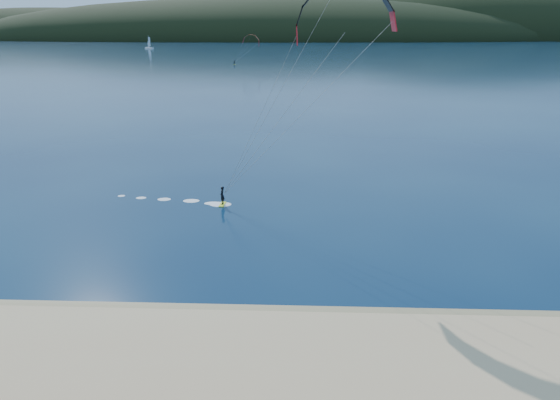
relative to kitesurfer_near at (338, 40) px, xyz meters
name	(u,v)px	position (x,y,z in m)	size (l,w,h in m)	color
ground	(238,370)	(-5.48, -20.27, -14.25)	(1800.00, 1800.00, 0.00)	#081C3B
wet_sand	(248,317)	(-5.48, -15.77, -14.20)	(220.00, 2.50, 0.10)	#907F54
headland	(300,40)	(-4.85, 725.02, -14.25)	(1200.00, 310.00, 140.00)	black
kitesurfer_near	(338,40)	(0.00, 0.00, 0.00)	(24.73, 6.10, 17.77)	#D7F01C
kitesurfer_far	(251,44)	(-24.24, 187.16, -5.31)	(12.02, 4.67, 11.81)	#D7F01C
sailboat	(149,48)	(-121.83, 373.13, -13.51)	(7.21, 4.86, 10.08)	white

